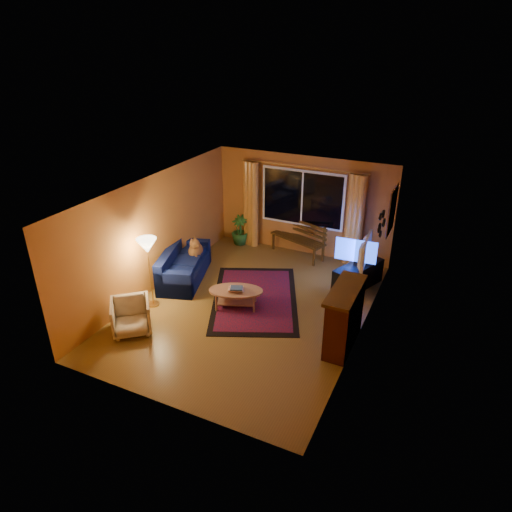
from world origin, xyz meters
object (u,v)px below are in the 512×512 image
at_px(floor_lamp, 150,273).
at_px(coffee_table, 236,298).
at_px(armchair, 131,315).
at_px(tv_console, 358,276).
at_px(bench, 297,247).
at_px(sofa, 184,264).

height_order(floor_lamp, coffee_table, floor_lamp).
bearing_deg(coffee_table, armchair, -131.02).
bearing_deg(tv_console, bench, 174.25).
distance_m(bench, tv_console, 2.02).
xyz_separation_m(sofa, tv_console, (3.67, 1.31, -0.11)).
xyz_separation_m(armchair, tv_console, (3.43, 3.47, -0.09)).
bearing_deg(tv_console, floor_lamp, -122.54).
relative_size(bench, armchair, 2.09).
relative_size(floor_lamp, coffee_table, 1.36).
distance_m(bench, armchair, 4.73).
height_order(bench, sofa, sofa).
distance_m(coffee_table, tv_console, 2.78).
height_order(sofa, floor_lamp, floor_lamp).
height_order(bench, coffee_table, bench).
xyz_separation_m(floor_lamp, coffee_table, (1.59, 0.66, -0.55)).
relative_size(bench, tv_console, 1.14).
relative_size(armchair, tv_console, 0.55).
xyz_separation_m(bench, sofa, (-1.89, -2.26, 0.15)).
relative_size(bench, sofa, 0.80).
xyz_separation_m(bench, coffee_table, (-0.27, -2.84, -0.02)).
relative_size(coffee_table, tv_console, 0.85).
height_order(sofa, coffee_table, sofa).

